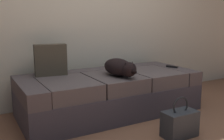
{
  "coord_description": "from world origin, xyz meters",
  "views": [
    {
      "loc": [
        -1.38,
        -1.4,
        1.06
      ],
      "look_at": [
        0.0,
        1.08,
        0.51
      ],
      "focal_mm": 41.93,
      "sensor_mm": 36.0,
      "label": 1
    }
  ],
  "objects_px": {
    "couch": "(110,93)",
    "tv_remote": "(172,67)",
    "dog_dark": "(120,67)",
    "throw_pillow": "(51,60)",
    "handbag": "(180,123)"
  },
  "relations": [
    {
      "from": "dog_dark",
      "to": "tv_remote",
      "type": "distance_m",
      "value": 0.86
    },
    {
      "from": "dog_dark",
      "to": "handbag",
      "type": "height_order",
      "value": "dog_dark"
    },
    {
      "from": "handbag",
      "to": "tv_remote",
      "type": "bearing_deg",
      "value": 52.77
    },
    {
      "from": "dog_dark",
      "to": "handbag",
      "type": "bearing_deg",
      "value": -72.63
    },
    {
      "from": "throw_pillow",
      "to": "couch",
      "type": "bearing_deg",
      "value": -21.5
    },
    {
      "from": "couch",
      "to": "tv_remote",
      "type": "distance_m",
      "value": 0.91
    },
    {
      "from": "throw_pillow",
      "to": "handbag",
      "type": "bearing_deg",
      "value": -52.4
    },
    {
      "from": "throw_pillow",
      "to": "handbag",
      "type": "relative_size",
      "value": 0.9
    },
    {
      "from": "couch",
      "to": "handbag",
      "type": "xyz_separation_m",
      "value": [
        0.25,
        -0.87,
        -0.1
      ]
    },
    {
      "from": "dog_dark",
      "to": "handbag",
      "type": "relative_size",
      "value": 1.46
    },
    {
      "from": "couch",
      "to": "handbag",
      "type": "height_order",
      "value": "couch"
    },
    {
      "from": "dog_dark",
      "to": "tv_remote",
      "type": "height_order",
      "value": "dog_dark"
    },
    {
      "from": "couch",
      "to": "handbag",
      "type": "distance_m",
      "value": 0.91
    },
    {
      "from": "couch",
      "to": "dog_dark",
      "type": "relative_size",
      "value": 3.62
    },
    {
      "from": "tv_remote",
      "to": "handbag",
      "type": "distance_m",
      "value": 1.09
    }
  ]
}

